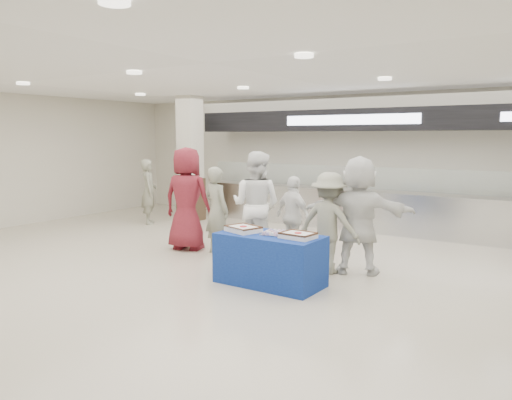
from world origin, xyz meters
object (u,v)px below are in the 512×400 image
Objects in this scene: display_table at (270,260)px; cupcake_tray at (274,233)px; sheet_cake_left at (243,228)px; civilian_white at (359,215)px; chef_tall at (256,205)px; civilian_maroon at (187,199)px; soldier_b at (329,223)px; chef_short at (293,216)px; sheet_cake_right at (298,235)px; soldier_a at (217,210)px; soldier_bg at (149,192)px.

display_table is 4.07× the size of cupcake_tray.
civilian_white reaches higher than sheet_cake_left.
chef_tall is at bearing -17.89° from civilian_white.
civilian_maroon is 3.00m from soldier_b.
chef_short is at bearing 109.19° from display_table.
chef_tall is 1.02× the size of civilian_white.
civilian_white is at bearing 73.31° from sheet_cake_right.
display_table is at bearing 144.07° from civilian_maroon.
chef_tall is 1.93m from civilian_white.
sheet_cake_right is at bearing 140.78° from chef_short.
sheet_cake_left is at bearing -175.22° from display_table.
chef_short is (1.97, 0.65, -0.25)m from civilian_maroon.
soldier_a is (0.69, 0.04, -0.17)m from civilian_maroon.
soldier_a reaches higher than display_table.
civilian_maroon is 1.03× the size of chef_tall.
soldier_a is 2.73m from civilian_white.
chef_tall reaches higher than soldier_b.
civilian_maroon reaches higher than soldier_b.
cupcake_tray is (0.50, 0.06, -0.02)m from sheet_cake_left.
sheet_cake_left is 0.92m from sheet_cake_right.
chef_tall reaches higher than chef_short.
sheet_cake_left is 0.29× the size of civilian_maroon.
soldier_bg is at bearing 153.29° from display_table.
soldier_a is 2.31m from soldier_b.
cupcake_tray is 0.24× the size of soldier_b.
sheet_cake_right is 2.04m from chef_short.
cupcake_tray is at bearing -161.29° from soldier_bg.
sheet_cake_left is at bearing -178.26° from sheet_cake_right.
soldier_a is at bearing 149.94° from cupcake_tray.
soldier_bg is (-3.38, 1.61, -0.01)m from soldier_a.
civilian_maroon is at bearing -0.09° from soldier_b.
civilian_white reaches higher than chef_short.
civilian_white is (0.39, 1.29, 0.14)m from sheet_cake_right.
chef_short is 0.91× the size of soldier_b.
display_table is at bearing 122.67° from chef_tall.
soldier_bg is at bearing 152.82° from cupcake_tray.
civilian_white is (1.92, 0.03, -0.02)m from chef_tall.
civilian_maroon is 1.05× the size of civilian_white.
soldier_a is at bearing 1.04° from chef_tall.
soldier_a is (-1.86, 1.13, 0.44)m from display_table.
cupcake_tray is 0.20× the size of chef_tall.
civilian_white is (1.43, -0.46, 0.21)m from chef_short.
civilian_white is (0.85, 1.29, 0.57)m from display_table.
civilian_white is at bearing -161.82° from soldier_a.
civilian_white is at bearing 57.24° from cupcake_tray.
sheet_cake_left is (-0.45, -0.03, 0.43)m from display_table.
sheet_cake_right is at bearing -159.80° from soldier_bg.
cupcake_tray is 0.26× the size of chef_short.
cupcake_tray is at bearing 175.78° from sheet_cake_right.
civilian_white is at bearing 45.17° from sheet_cake_left.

